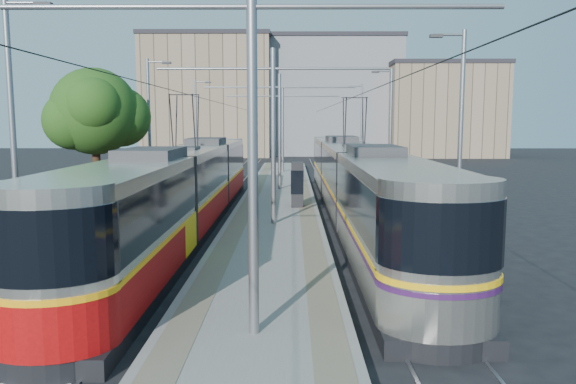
{
  "coord_description": "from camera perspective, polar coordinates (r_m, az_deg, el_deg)",
  "views": [
    {
      "loc": [
        0.73,
        -14.58,
        4.41
      ],
      "look_at": [
        0.59,
        7.86,
        1.6
      ],
      "focal_mm": 35.0,
      "sensor_mm": 36.0,
      "label": 1
    }
  ],
  "objects": [
    {
      "name": "building_centre",
      "position": [
        78.83,
        4.25,
        9.58
      ],
      "size": [
        18.36,
        14.28,
        15.56
      ],
      "color": "slate",
      "rests_on": "ground"
    },
    {
      "name": "catenary",
      "position": [
        28.74,
        -1.11,
        7.36
      ],
      "size": [
        9.2,
        70.0,
        7.0
      ],
      "color": "gray",
      "rests_on": "platform"
    },
    {
      "name": "tram_right",
      "position": [
        26.08,
        6.67,
        1.47
      ],
      "size": [
        2.43,
        32.17,
        5.5
      ],
      "color": "black",
      "rests_on": "ground"
    },
    {
      "name": "building_right",
      "position": [
        75.11,
        15.38,
        8.03
      ],
      "size": [
        14.28,
        10.2,
        11.8
      ],
      "color": "gray",
      "rests_on": "ground"
    },
    {
      "name": "shelter",
      "position": [
        27.31,
        0.96,
        0.9
      ],
      "size": [
        0.64,
        1.01,
        2.18
      ],
      "rotation": [
        0.0,
        0.0,
        -0.04
      ],
      "color": "black",
      "rests_on": "platform"
    },
    {
      "name": "track_arrow",
      "position": [
        13.12,
        -19.45,
        -12.9
      ],
      "size": [
        1.2,
        5.0,
        0.01
      ],
      "primitive_type": "cube",
      "color": "silver",
      "rests_on": "ground"
    },
    {
      "name": "platform",
      "position": [
        31.87,
        -0.96,
        -0.54
      ],
      "size": [
        4.0,
        50.0,
        0.3
      ],
      "primitive_type": "cube",
      "color": "gray",
      "rests_on": "ground"
    },
    {
      "name": "ground",
      "position": [
        15.25,
        -2.44,
        -9.69
      ],
      "size": [
        160.0,
        160.0,
        0.0
      ],
      "primitive_type": "plane",
      "color": "black",
      "rests_on": "ground"
    },
    {
      "name": "tactile_strip_left",
      "position": [
        31.92,
        -3.56,
        -0.26
      ],
      "size": [
        0.7,
        50.0,
        0.01
      ],
      "primitive_type": "cube",
      "color": "gray",
      "rests_on": "platform"
    },
    {
      "name": "tree",
      "position": [
        31.08,
        -18.43,
        7.6
      ],
      "size": [
        4.95,
        4.57,
        7.19
      ],
      "color": "#382314",
      "rests_on": "ground"
    },
    {
      "name": "building_left",
      "position": [
        75.42,
        -7.93,
        9.58
      ],
      "size": [
        16.32,
        12.24,
        15.38
      ],
      "color": "gray",
      "rests_on": "ground"
    },
    {
      "name": "tram_left",
      "position": [
        23.46,
        -10.28,
        0.41
      ],
      "size": [
        2.43,
        28.12,
        5.5
      ],
      "color": "black",
      "rests_on": "ground"
    },
    {
      "name": "tactile_strip_right",
      "position": [
        31.85,
        1.65,
        -0.27
      ],
      "size": [
        0.7,
        50.0,
        0.01
      ],
      "primitive_type": "cube",
      "color": "gray",
      "rests_on": "platform"
    },
    {
      "name": "rails",
      "position": [
        31.89,
        -0.96,
        -0.78
      ],
      "size": [
        8.71,
        70.0,
        0.03
      ],
      "color": "gray",
      "rests_on": "ground"
    },
    {
      "name": "street_lamps",
      "position": [
        35.59,
        -0.82,
        6.77
      ],
      "size": [
        15.18,
        38.22,
        8.0
      ],
      "color": "gray",
      "rests_on": "ground"
    }
  ]
}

